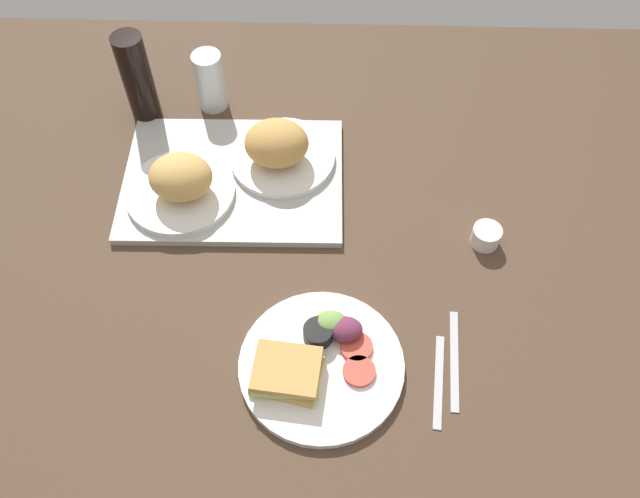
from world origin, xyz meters
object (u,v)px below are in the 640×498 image
Objects in this scene: serving_tray at (233,179)px; espresso_cup at (486,236)px; knife at (454,360)px; soda_bottle at (138,80)px; bread_plate_near at (181,183)px; fork at (439,381)px; bread_plate_far at (279,148)px; plate_with_salad at (318,361)px; drinking_glass at (210,81)px.

espresso_cup reaches higher than serving_tray.
knife is at bearing -42.79° from serving_tray.
serving_tray is 29.69cm from soda_bottle.
bread_plate_near is at bearing 61.00° from knife.
bread_plate_near is 1.02× the size of soda_bottle.
bread_plate_far is at bearing 38.35° from fork.
knife is (63.49, -57.63, -10.53)cm from soda_bottle.
bread_plate_far is 0.77× the size of plate_with_salad.
plate_with_salad reaches higher than serving_tray.
espresso_cup is (71.45, -32.30, -8.78)cm from soda_bottle.
drinking_glass is 68.13cm from espresso_cup.
serving_tray is at bearing -41.08° from soda_bottle.
plate_with_salad reaches higher than fork.
soda_bottle reaches higher than espresso_cup.
espresso_cup reaches higher than knife.
fork is (-10.95, -29.33, -1.75)cm from espresso_cup.
bread_plate_far is 1.29× the size of fork.
bread_plate_far is 3.92× the size of espresso_cup.
soda_bottle is at bearing 155.67° from espresso_cup.
fork and knife have the same top height.
drinking_glass is 2.46× the size of espresso_cup.
bread_plate_far is 1.59× the size of drinking_glass.
fork is at bearing -45.53° from soda_bottle.
espresso_cup is 31.36cm from fork.
bread_plate_far is at bearing 101.72° from plate_with_salad.
plate_with_salad is 1.67× the size of fork.
drinking_glass reaches higher than espresso_cup.
drinking_glass is 79.48cm from knife.
bread_plate_far is 24.53cm from drinking_glass.
drinking_glass is (-16.19, 18.39, 1.17)cm from bread_plate_far.
knife is (42.42, -39.26, -0.55)cm from serving_tray.
soda_bottle is (-11.66, 23.52, 5.34)cm from bread_plate_near.
espresso_cup is (41.00, -18.31, -3.72)cm from bread_plate_far.
plate_with_salad is at bearing -65.33° from serving_tray.
bread_plate_far is at bearing 26.88° from bread_plate_near.
espresso_cup is at bearing -24.33° from soda_bottle.
soda_bottle is 1.27× the size of fork.
drinking_glass is (-6.82, 22.77, 6.09)cm from serving_tray.
soda_bottle is 1.14× the size of knife.
bread_plate_far reaches higher than espresso_cup.
plate_with_salad is at bearing -51.72° from bread_plate_near.
fork is (20.66, -2.41, -1.46)cm from plate_with_salad.
fork is at bearing -37.97° from bread_plate_near.
serving_tray is 52.28cm from espresso_cup.
serving_tray is at bearing 114.67° from plate_with_salad.
plate_with_salad reaches higher than knife.
espresso_cup is at bearing 40.42° from plate_with_salad.
drinking_glass is at bearing 147.31° from espresso_cup.
espresso_cup is (57.19, -36.70, -4.89)cm from drinking_glass.
serving_tray is at bearing -154.97° from bread_plate_far.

